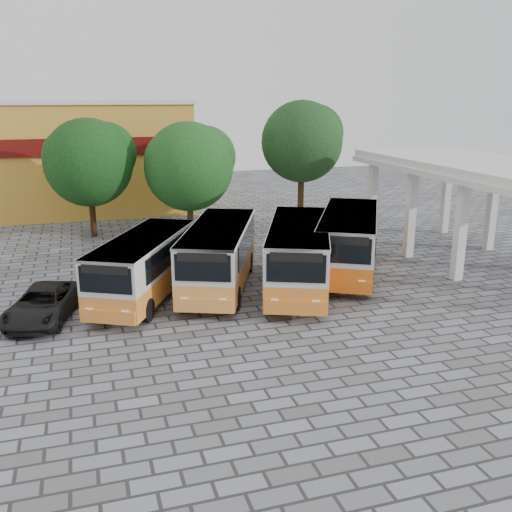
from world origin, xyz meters
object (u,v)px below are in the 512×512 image
object	(u,v)px
bus_centre_left	(219,253)
parked_car	(43,304)
bus_far_left	(144,264)
bus_far_right	(349,239)
bus_centre_right	(299,253)

from	to	relation	value
bus_centre_left	parked_car	world-z (taller)	bus_centre_left
bus_far_left	parked_car	world-z (taller)	bus_far_left
parked_car	bus_far_left	bearing A→B (deg)	32.79
bus_centre_left	bus_far_right	world-z (taller)	bus_far_right
bus_far_left	parked_car	xyz separation A→B (m)	(-4.16, -1.25, -0.95)
bus_centre_left	parked_car	bearing A→B (deg)	-145.49
bus_centre_right	parked_car	bearing A→B (deg)	-154.99
bus_centre_left	bus_far_right	size ratio (longest dim) A/B	0.96
bus_far_left	bus_centre_right	world-z (taller)	bus_centre_right
bus_far_left	bus_centre_left	distance (m)	3.44
bus_far_left	bus_centre_left	world-z (taller)	bus_centre_left
bus_far_left	parked_car	distance (m)	4.45
bus_far_right	parked_car	world-z (taller)	bus_far_right
bus_centre_right	bus_far_right	world-z (taller)	bus_far_right
bus_far_right	parked_car	xyz separation A→B (m)	(-14.25, -1.99, -1.12)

